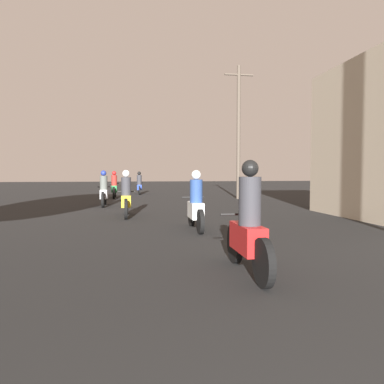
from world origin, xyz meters
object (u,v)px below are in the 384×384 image
Objects in this scene: motorcycle_white at (196,206)px; motorcycle_green at (114,187)px; motorcycle_yellow at (126,198)px; utility_pole_far at (239,130)px; motorcycle_silver at (104,192)px; motorcycle_red at (248,230)px; motorcycle_blue at (139,185)px.

motorcycle_white is 0.92× the size of motorcycle_green.
utility_pole_far reaches higher than motorcycle_yellow.
motorcycle_white is 1.00× the size of motorcycle_silver.
utility_pole_far reaches higher than motorcycle_red.
motorcycle_white is 7.75m from motorcycle_silver.
motorcycle_silver reaches higher than motorcycle_blue.
motorcycle_red reaches higher than motorcycle_silver.
motorcycle_green is 7.73m from utility_pole_far.
motorcycle_white is at bearing -58.69° from motorcycle_yellow.
motorcycle_green is 3.89m from motorcycle_blue.
motorcycle_red is 20.24m from motorcycle_blue.
motorcycle_red is at bearing -94.04° from motorcycle_blue.
motorcycle_silver reaches higher than motorcycle_yellow.
motorcycle_yellow reaches higher than motorcycle_green.
utility_pole_far is at bearing 52.77° from motorcycle_yellow.
motorcycle_red reaches higher than motorcycle_blue.
motorcycle_yellow reaches higher than motorcycle_white.
motorcycle_red reaches higher than motorcycle_white.
utility_pole_far is (5.34, -5.32, 3.19)m from motorcycle_blue.
motorcycle_blue is (1.48, 3.59, -0.00)m from motorcycle_green.
motorcycle_yellow is 4.18m from motorcycle_silver.
motorcycle_silver is at bearing -154.07° from utility_pole_far.
motorcycle_green is (-0.81, 9.20, -0.01)m from motorcycle_yellow.
motorcycle_silver reaches higher than motorcycle_white.
motorcycle_red is 1.01× the size of motorcycle_silver.
motorcycle_red is 7.64m from motorcycle_yellow.
motorcycle_silver reaches higher than motorcycle_green.
motorcycle_red is 0.93× the size of motorcycle_green.
motorcycle_yellow is (-1.85, 7.41, -0.03)m from motorcycle_red.
utility_pole_far is at bearing -52.27° from motorcycle_blue.
motorcycle_white is at bearing 92.58° from motorcycle_red.
motorcycle_silver is at bearing -108.34° from motorcycle_blue.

